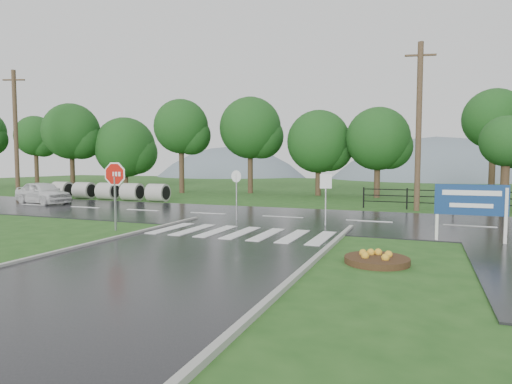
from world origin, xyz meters
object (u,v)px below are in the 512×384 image
at_px(stop_sign, 115,180).
at_px(car_white, 43,204).
at_px(estate_billboard, 471,203).
at_px(culvert_pipes, 108,191).

distance_m(stop_sign, car_white, 13.40).
distance_m(stop_sign, estate_billboard, 12.73).
bearing_deg(estate_billboard, car_white, 168.85).
height_order(culvert_pipes, estate_billboard, estate_billboard).
height_order(culvert_pipes, car_white, culvert_pipes).
bearing_deg(culvert_pipes, estate_billboard, -21.59).
relative_size(estate_billboard, car_white, 0.52).
xyz_separation_m(culvert_pipes, estate_billboard, (22.28, -8.82, 0.73)).
bearing_deg(car_white, culvert_pipes, -8.77).
relative_size(culvert_pipes, car_white, 2.30).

